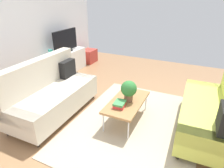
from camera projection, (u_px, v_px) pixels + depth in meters
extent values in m
plane|color=#936B47|center=(123.00, 116.00, 3.85)|extent=(7.68, 7.68, 0.00)
cube|color=silver|center=(9.00, 31.00, 4.33)|extent=(6.40, 0.12, 2.90)
cube|color=tan|center=(135.00, 124.00, 3.61)|extent=(2.90, 2.20, 0.01)
cube|color=beige|center=(55.00, 100.00, 3.80)|extent=(1.92, 0.88, 0.44)
cube|color=beige|center=(38.00, 73.00, 3.71)|extent=(1.90, 0.24, 0.56)
cube|color=beige|center=(79.00, 79.00, 4.45)|extent=(0.22, 0.84, 0.22)
cube|color=beige|center=(19.00, 118.00, 3.05)|extent=(0.22, 0.84, 0.22)
cylinder|color=black|center=(93.00, 96.00, 4.50)|extent=(0.05, 0.05, 0.10)
cylinder|color=black|center=(38.00, 144.00, 3.07)|extent=(0.05, 0.05, 0.10)
cylinder|color=black|center=(69.00, 90.00, 4.76)|extent=(0.05, 0.05, 0.10)
cylinder|color=black|center=(8.00, 132.00, 3.32)|extent=(0.05, 0.05, 0.10)
cube|color=black|center=(68.00, 69.00, 4.23)|extent=(0.40, 0.15, 0.36)
cube|color=#C1CC51|center=(207.00, 115.00, 3.32)|extent=(1.92, 0.90, 0.44)
cube|color=#C1CC51|center=(208.00, 142.00, 2.57)|extent=(0.23, 0.85, 0.22)
cube|color=#C1CC51|center=(208.00, 89.00, 3.98)|extent=(0.23, 0.85, 0.22)
cylinder|color=black|center=(178.00, 156.00, 2.84)|extent=(0.05, 0.05, 0.10)
cylinder|color=black|center=(187.00, 101.00, 4.28)|extent=(0.05, 0.05, 0.10)
cylinder|color=black|center=(222.00, 108.00, 4.03)|extent=(0.05, 0.05, 0.10)
cube|color=#9E7042|center=(127.00, 102.00, 3.57)|extent=(1.10, 0.56, 0.04)
cylinder|color=silver|center=(103.00, 123.00, 3.34)|extent=(0.02, 0.02, 0.38)
cylinder|color=silver|center=(125.00, 97.00, 4.15)|extent=(0.02, 0.02, 0.38)
cylinder|color=silver|center=(128.00, 130.00, 3.16)|extent=(0.02, 0.02, 0.38)
cylinder|color=silver|center=(146.00, 102.00, 3.97)|extent=(0.02, 0.02, 0.38)
cube|color=silver|center=(67.00, 62.00, 5.88)|extent=(1.40, 0.44, 0.64)
cube|color=black|center=(67.00, 51.00, 5.73)|extent=(0.36, 0.20, 0.04)
cube|color=black|center=(65.00, 40.00, 5.60)|extent=(1.00, 0.05, 0.60)
cube|color=#B2382D|center=(89.00, 56.00, 6.79)|extent=(0.52, 0.40, 0.44)
cylinder|color=brown|center=(128.00, 97.00, 3.54)|extent=(0.16, 0.16, 0.13)
sphere|color=#2D7233|center=(129.00, 89.00, 3.46)|extent=(0.29, 0.29, 0.29)
cube|color=red|center=(120.00, 106.00, 3.38)|extent=(0.26, 0.21, 0.03)
cube|color=red|center=(120.00, 104.00, 3.37)|extent=(0.26, 0.21, 0.03)
cube|color=#3F8C4C|center=(120.00, 103.00, 3.36)|extent=(0.25, 0.19, 0.04)
cylinder|color=#33B29E|center=(51.00, 53.00, 5.25)|extent=(0.12, 0.12, 0.20)
cylinder|color=gold|center=(58.00, 53.00, 5.37)|extent=(0.06, 0.06, 0.15)
cylinder|color=orange|center=(60.00, 51.00, 5.45)|extent=(0.06, 0.06, 0.18)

